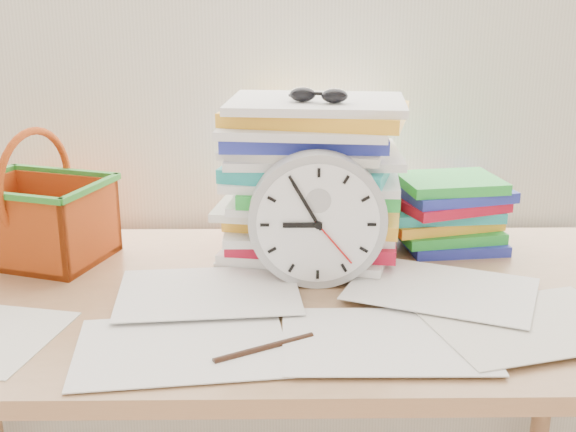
{
  "coord_description": "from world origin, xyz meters",
  "views": [
    {
      "loc": [
        0.03,
        0.42,
        1.27
      ],
      "look_at": [
        0.04,
        1.6,
        0.89
      ],
      "focal_mm": 45.0,
      "sensor_mm": 36.0,
      "label": 1
    }
  ],
  "objects_px": {
    "paper_stack": "(309,180)",
    "book_stack": "(447,212)",
    "basket": "(37,196)",
    "desk": "(264,330)",
    "clock": "(317,220)"
  },
  "relations": [
    {
      "from": "paper_stack",
      "to": "book_stack",
      "type": "xyz_separation_m",
      "value": [
        0.29,
        0.05,
        -0.08
      ]
    },
    {
      "from": "book_stack",
      "to": "basket",
      "type": "bearing_deg",
      "value": -175.59
    },
    {
      "from": "book_stack",
      "to": "basket",
      "type": "height_order",
      "value": "basket"
    },
    {
      "from": "desk",
      "to": "book_stack",
      "type": "height_order",
      "value": "book_stack"
    },
    {
      "from": "desk",
      "to": "basket",
      "type": "relative_size",
      "value": 5.46
    },
    {
      "from": "paper_stack",
      "to": "clock",
      "type": "bearing_deg",
      "value": -86.22
    },
    {
      "from": "desk",
      "to": "paper_stack",
      "type": "xyz_separation_m",
      "value": [
        0.09,
        0.19,
        0.23
      ]
    },
    {
      "from": "paper_stack",
      "to": "clock",
      "type": "distance_m",
      "value": 0.15
    },
    {
      "from": "paper_stack",
      "to": "basket",
      "type": "distance_m",
      "value": 0.53
    },
    {
      "from": "clock",
      "to": "paper_stack",
      "type": "bearing_deg",
      "value": 93.78
    },
    {
      "from": "desk",
      "to": "book_stack",
      "type": "bearing_deg",
      "value": 32.28
    },
    {
      "from": "clock",
      "to": "basket",
      "type": "xyz_separation_m",
      "value": [
        -0.54,
        0.14,
        0.01
      ]
    },
    {
      "from": "paper_stack",
      "to": "desk",
      "type": "bearing_deg",
      "value": -114.79
    },
    {
      "from": "desk",
      "to": "clock",
      "type": "bearing_deg",
      "value": 20.99
    },
    {
      "from": "book_stack",
      "to": "basket",
      "type": "relative_size",
      "value": 0.98
    }
  ]
}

